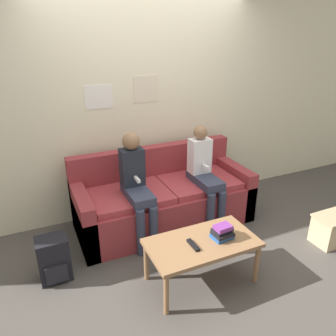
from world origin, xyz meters
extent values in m
plane|color=#4C4742|center=(0.00, 0.00, 0.00)|extent=(10.00, 10.00, 0.00)
cube|color=beige|center=(0.00, 1.03, 1.30)|extent=(8.00, 0.06, 2.60)
cube|color=white|center=(-0.55, 0.99, 1.46)|extent=(0.31, 0.00, 0.26)
cube|color=beige|center=(0.00, 0.99, 1.51)|extent=(0.30, 0.00, 0.30)
cube|color=maroon|center=(0.00, 0.49, 0.22)|extent=(2.01, 0.82, 0.44)
cube|color=maroon|center=(0.00, 0.83, 0.65)|extent=(2.01, 0.14, 0.42)
cube|color=maroon|center=(-0.93, 0.49, 0.30)|extent=(0.14, 0.82, 0.60)
cube|color=maroon|center=(0.93, 0.49, 0.30)|extent=(0.14, 0.82, 0.60)
cube|color=#A1343A|center=(-0.43, 0.45, 0.48)|extent=(0.84, 0.66, 0.07)
cube|color=#A1343A|center=(0.43, 0.45, 0.48)|extent=(0.84, 0.66, 0.07)
cube|color=#8E6642|center=(-0.09, -0.53, 0.41)|extent=(0.97, 0.52, 0.04)
cylinder|color=#8E6642|center=(-0.54, -0.75, 0.20)|extent=(0.04, 0.04, 0.39)
cylinder|color=#8E6642|center=(0.35, -0.75, 0.20)|extent=(0.04, 0.04, 0.39)
cylinder|color=#8E6642|center=(-0.54, -0.31, 0.20)|extent=(0.04, 0.04, 0.39)
cylinder|color=#8E6642|center=(0.35, -0.31, 0.20)|extent=(0.04, 0.04, 0.39)
cylinder|color=#33384C|center=(-0.45, 0.05, 0.26)|extent=(0.09, 0.09, 0.51)
cylinder|color=#33384C|center=(-0.31, 0.05, 0.26)|extent=(0.09, 0.09, 0.51)
cube|color=#33384C|center=(-0.38, 0.31, 0.56)|extent=(0.23, 0.51, 0.09)
cube|color=#1E232D|center=(-0.38, 0.46, 0.80)|extent=(0.24, 0.16, 0.40)
sphere|color=#8C6647|center=(-0.38, 0.46, 1.09)|extent=(0.18, 0.18, 0.18)
cube|color=white|center=(-0.38, 0.31, 0.72)|extent=(0.03, 0.12, 0.03)
cylinder|color=#33384C|center=(0.36, 0.05, 0.26)|extent=(0.09, 0.09, 0.51)
cylinder|color=#33384C|center=(0.50, 0.05, 0.26)|extent=(0.09, 0.09, 0.51)
cube|color=#33384C|center=(0.43, 0.31, 0.56)|extent=(0.23, 0.51, 0.09)
cube|color=white|center=(0.43, 0.46, 0.80)|extent=(0.24, 0.16, 0.40)
sphere|color=#8C6647|center=(0.43, 0.46, 1.08)|extent=(0.16, 0.16, 0.16)
cube|color=white|center=(0.43, 0.31, 0.72)|extent=(0.03, 0.12, 0.03)
cube|color=black|center=(-0.20, -0.56, 0.44)|extent=(0.04, 0.17, 0.02)
cube|color=#23519E|center=(0.10, -0.56, 0.44)|extent=(0.19, 0.15, 0.03)
cube|color=black|center=(0.10, -0.56, 0.47)|extent=(0.18, 0.15, 0.03)
cube|color=black|center=(0.10, -0.55, 0.50)|extent=(0.19, 0.14, 0.03)
cube|color=#7A3389|center=(0.10, -0.56, 0.54)|extent=(0.15, 0.12, 0.04)
cube|color=#CCB284|center=(1.49, -0.60, 0.15)|extent=(0.39, 0.26, 0.30)
cube|color=tan|center=(1.49, -0.60, 0.31)|extent=(0.41, 0.28, 0.02)
cube|color=black|center=(-1.29, 0.06, 0.21)|extent=(0.28, 0.21, 0.43)
cube|color=black|center=(-1.29, -0.07, 0.13)|extent=(0.19, 0.03, 0.17)
camera|label=1|loc=(-1.35, -2.58, 2.13)|focal=35.00mm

